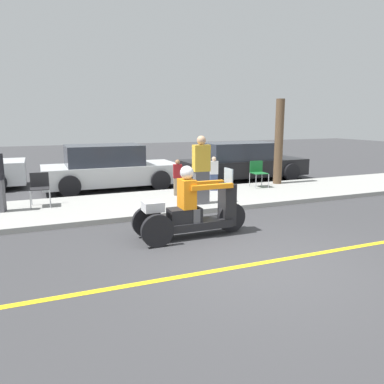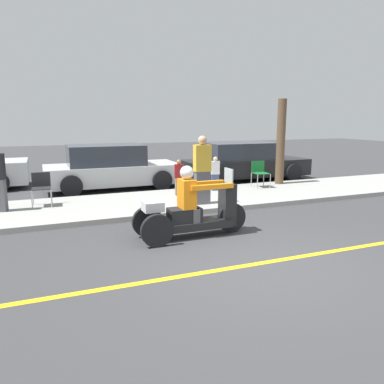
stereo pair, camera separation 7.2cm
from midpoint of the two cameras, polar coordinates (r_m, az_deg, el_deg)
ground_plane at (r=6.14m, az=10.61°, el=-10.66°), size 60.00×60.00×0.00m
lane_stripe at (r=5.91m, az=6.63°, el=-11.39°), size 24.00×0.12×0.01m
sidewalk_strip at (r=10.12m, az=-3.47°, el=-1.46°), size 28.00×2.80×0.12m
motorcycle_trike at (r=7.20m, az=0.28°, el=-3.03°), size 2.26×0.74×1.40m
spectator_by_tree at (r=11.32m, az=3.74°, el=2.72°), size 0.27×0.20×1.02m
spectator_far_back at (r=10.57m, az=-1.80°, el=2.13°), size 0.27×0.19×1.02m
spectator_mid_group at (r=9.45m, az=1.78°, el=3.16°), size 0.43×0.27×1.73m
folding_chair_set_back at (r=12.10m, az=10.42°, el=3.15°), size 0.50×0.50×0.82m
folding_chair_curbside at (r=10.03m, az=-21.79°, el=0.93°), size 0.48×0.48×0.82m
parked_car_lot_left at (r=14.15m, az=8.04°, el=4.52°), size 4.71×1.95×1.40m
parked_car_lot_right at (r=12.54m, az=-12.13°, el=3.62°), size 4.28×2.05×1.44m
tree_trunk at (r=12.77m, az=13.53°, el=7.42°), size 0.28×0.28×2.78m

